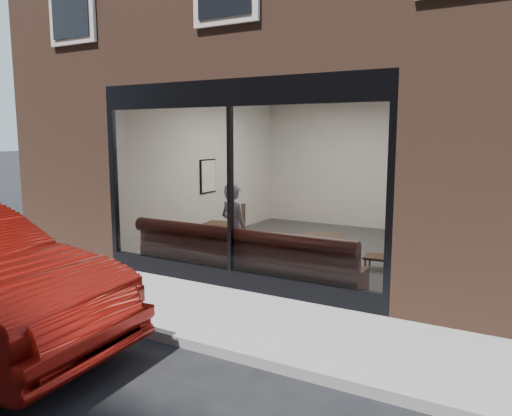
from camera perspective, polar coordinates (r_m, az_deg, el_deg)
The scene contains 21 objects.
ground at distance 6.42m, azimuth -13.12°, elevation -13.69°, with size 120.00×120.00×0.00m, color black.
sidewalk_near at distance 7.12m, azimuth -7.53°, elevation -11.21°, with size 40.00×2.00×0.01m, color gray.
kerb_near at distance 6.36m, azimuth -13.45°, elevation -13.32°, with size 40.00×0.10×0.12m, color gray.
host_building_pier_left at distance 14.62m, azimuth -2.63°, elevation 5.36°, with size 2.50×12.00×3.20m, color brown.
host_building_backfill at distance 15.86m, azimuth 14.97°, elevation 5.33°, with size 5.00×6.00×3.20m, color brown.
cafe_floor at distance 10.44m, azimuth 5.97°, elevation -4.71°, with size 6.00×6.00×0.00m, color #2D2D30.
cafe_ceiling at distance 10.20m, azimuth 6.25°, elevation 12.90°, with size 6.00×6.00×0.00m, color white.
cafe_wall_back at distance 12.99m, azimuth 11.48°, elevation 4.80°, with size 5.00×5.00×0.00m, color silver.
cafe_wall_left at distance 11.43m, azimuth -5.41°, elevation 4.46°, with size 6.00×6.00×0.00m, color silver.
cafe_wall_right at distance 9.48m, azimuth 20.02°, elevation 3.15°, with size 6.00×6.00×0.00m, color silver.
storefront_kick at distance 7.89m, azimuth -2.87°, elevation -8.07°, with size 5.00×0.10×0.30m, color black.
storefront_header at distance 7.59m, azimuth -3.03°, elevation 13.03°, with size 5.00×0.10×0.40m, color black.
storefront_mullion at distance 7.61m, azimuth -2.95°, elevation 2.08°, with size 0.06×0.10×2.50m, color black.
storefront_glass at distance 7.59m, azimuth -3.07°, elevation 2.06°, with size 4.80×4.80×0.00m, color white.
banquette at distance 8.20m, azimuth -1.35°, elevation -6.88°, with size 4.00×0.55×0.45m, color #331612.
person at distance 8.43m, azimuth -2.56°, elevation -2.49°, with size 0.58×0.38×1.58m, color #9AB0D3.
cafe_table_left at distance 9.18m, azimuth -4.04°, elevation -1.93°, with size 0.65×0.65×0.04m, color black.
cafe_table_right at distance 8.15m, azimuth 7.99°, elevation -3.33°, with size 0.65×0.65×0.04m, color black.
cafe_chair_left at distance 10.53m, azimuth -2.73°, elevation -3.34°, with size 0.38×0.38×0.04m, color black.
cafe_chair_right at distance 9.10m, azimuth 13.76°, elevation -5.48°, with size 0.44×0.44×0.04m, color black.
wall_poster at distance 11.37m, azimuth -5.44°, elevation 3.65°, with size 0.02×0.53×0.70m, color white.
Camera 1 is at (4.11, -4.30, 2.40)m, focal length 35.00 mm.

